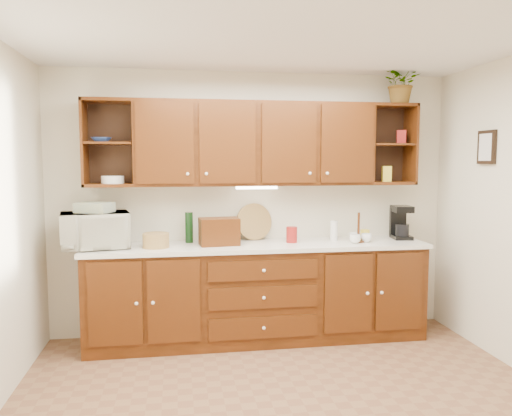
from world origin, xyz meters
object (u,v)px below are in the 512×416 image
object	(u,v)px
coffee_maker	(401,223)
potted_plant	(402,83)
microwave	(95,230)
bread_box	(219,232)

from	to	relation	value
coffee_maker	potted_plant	bearing A→B (deg)	152.57
coffee_maker	microwave	bearing A→B (deg)	-171.30
potted_plant	microwave	bearing A→B (deg)	-178.02
bread_box	coffee_maker	distance (m)	1.86
coffee_maker	potted_plant	xyz separation A→B (m)	(-0.02, 0.02, 1.39)
microwave	bread_box	xyz separation A→B (m)	(1.12, -0.01, -0.04)
bread_box	potted_plant	size ratio (longest dim) A/B	0.89
microwave	coffee_maker	distance (m)	2.98
potted_plant	coffee_maker	bearing A→B (deg)	-34.47
coffee_maker	potted_plant	size ratio (longest dim) A/B	0.82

